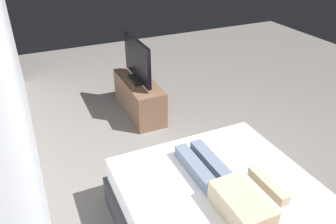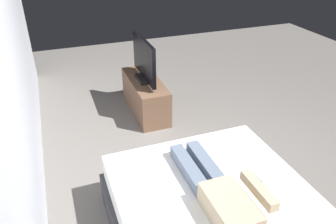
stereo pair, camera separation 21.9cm
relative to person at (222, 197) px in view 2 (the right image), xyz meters
name	(u,v)px [view 2 (the right image)]	position (x,y,z in m)	size (l,w,h in m)	color
ground_plane	(205,184)	(0.78, -0.28, -0.62)	(10.00, 10.00, 0.00)	slate
back_wall	(7,68)	(1.18, 1.37, 0.78)	(6.40, 0.10, 2.80)	silver
person	(222,197)	(0.00, 0.00, 0.00)	(1.26, 0.46, 0.18)	tan
remote	(256,179)	(0.15, -0.40, -0.07)	(0.15, 0.04, 0.02)	black
tv_stand	(145,96)	(2.49, -0.14, -0.37)	(1.10, 0.40, 0.50)	brown
tv	(144,61)	(2.49, -0.14, 0.16)	(0.88, 0.20, 0.59)	black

